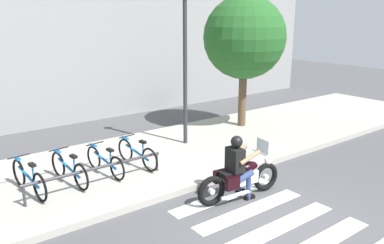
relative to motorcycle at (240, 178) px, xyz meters
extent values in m
plane|color=#4C4C4F|center=(-0.27, -1.36, -0.47)|extent=(48.00, 48.00, 0.00)
cube|color=#A8A399|center=(-0.27, 3.07, -0.39)|extent=(24.00, 4.40, 0.15)
cube|color=white|center=(-0.23, -1.36, -0.47)|extent=(2.80, 0.40, 0.01)
cube|color=white|center=(-0.23, -0.56, -0.47)|extent=(2.80, 0.40, 0.01)
cube|color=white|center=(-0.23, 0.24, -0.47)|extent=(2.80, 0.40, 0.01)
torus|color=black|center=(0.73, -0.08, -0.13)|extent=(0.68, 0.20, 0.67)
cylinder|color=silver|center=(0.73, -0.08, -0.13)|extent=(0.13, 0.11, 0.12)
torus|color=black|center=(-0.75, 0.09, -0.13)|extent=(0.68, 0.20, 0.67)
cylinder|color=silver|center=(-0.75, 0.09, -0.13)|extent=(0.13, 0.11, 0.12)
cube|color=silver|center=(-0.01, 0.00, 0.01)|extent=(0.84, 0.37, 0.28)
ellipsoid|color=black|center=(0.19, -0.02, 0.23)|extent=(0.55, 0.34, 0.22)
cube|color=black|center=(-0.21, 0.03, 0.16)|extent=(0.59, 0.34, 0.10)
cube|color=black|center=(-0.35, 0.26, 0.05)|extent=(0.33, 0.15, 0.28)
cube|color=black|center=(-0.40, -0.17, 0.05)|extent=(0.33, 0.15, 0.28)
cylinder|color=silver|center=(0.58, -0.06, 0.46)|extent=(0.10, 0.62, 0.03)
sphere|color=white|center=(0.78, -0.08, 0.26)|extent=(0.18, 0.18, 0.18)
cube|color=silver|center=(0.61, -0.07, 0.64)|extent=(0.08, 0.40, 0.32)
cylinder|color=silver|center=(-0.27, -0.15, -0.27)|extent=(0.74, 0.16, 0.08)
cube|color=black|center=(-0.16, 0.02, 0.46)|extent=(0.30, 0.43, 0.52)
sphere|color=black|center=(-0.13, 0.02, 0.86)|extent=(0.26, 0.26, 0.26)
cylinder|color=#9E7051|center=(0.10, 0.21, 0.54)|extent=(0.53, 0.15, 0.26)
cylinder|color=#9E7051|center=(0.05, -0.22, 0.54)|extent=(0.53, 0.15, 0.26)
cylinder|color=navy|center=(0.01, 0.16, 0.10)|extent=(0.45, 0.19, 0.24)
cylinder|color=navy|center=(0.13, 0.15, -0.23)|extent=(0.11, 0.11, 0.49)
cube|color=black|center=(0.17, 0.15, -0.43)|extent=(0.25, 0.13, 0.08)
cylinder|color=navy|center=(-0.03, -0.15, 0.10)|extent=(0.45, 0.19, 0.24)
cylinder|color=navy|center=(0.09, -0.17, -0.23)|extent=(0.11, 0.11, 0.49)
cube|color=black|center=(0.13, -0.17, -0.43)|extent=(0.25, 0.13, 0.08)
torus|color=black|center=(-3.80, 3.22, 0.01)|extent=(0.14, 0.64, 0.64)
torus|color=black|center=(-3.65, 2.14, 0.01)|extent=(0.14, 0.64, 0.64)
cylinder|color=blue|center=(-3.72, 2.68, 0.07)|extent=(0.19, 0.97, 0.26)
cylinder|color=blue|center=(-3.69, 2.41, 0.23)|extent=(0.04, 0.04, 0.39)
cube|color=black|center=(-3.69, 2.41, 0.43)|extent=(0.13, 0.21, 0.06)
cylinder|color=black|center=(-3.78, 3.11, 0.43)|extent=(0.48, 0.09, 0.03)
cube|color=blue|center=(-3.80, 3.22, 0.35)|extent=(0.12, 0.29, 0.04)
torus|color=black|center=(-2.91, 3.21, 0.00)|extent=(0.14, 0.63, 0.63)
torus|color=black|center=(-2.77, 2.15, 0.00)|extent=(0.14, 0.63, 0.63)
cylinder|color=blue|center=(-2.84, 2.68, 0.06)|extent=(0.19, 0.95, 0.26)
cylinder|color=blue|center=(-2.80, 2.42, 0.22)|extent=(0.04, 0.04, 0.38)
cube|color=black|center=(-2.80, 2.42, 0.42)|extent=(0.13, 0.21, 0.06)
cylinder|color=black|center=(-2.90, 3.10, 0.42)|extent=(0.48, 0.09, 0.03)
cube|color=blue|center=(-2.91, 3.21, 0.34)|extent=(0.12, 0.29, 0.04)
torus|color=black|center=(-2.02, 3.19, -0.02)|extent=(0.13, 0.59, 0.59)
torus|color=black|center=(-1.88, 2.17, -0.02)|extent=(0.13, 0.59, 0.59)
cylinder|color=blue|center=(-1.95, 2.68, 0.04)|extent=(0.18, 0.92, 0.25)
cylinder|color=blue|center=(-1.92, 2.43, 0.19)|extent=(0.04, 0.04, 0.36)
cube|color=black|center=(-1.92, 2.43, 0.37)|extent=(0.13, 0.21, 0.06)
cylinder|color=black|center=(-2.01, 3.09, 0.37)|extent=(0.48, 0.09, 0.03)
cube|color=blue|center=(-2.02, 3.19, 0.30)|extent=(0.12, 0.29, 0.04)
torus|color=black|center=(-1.14, 3.19, -0.01)|extent=(0.13, 0.61, 0.61)
torus|color=black|center=(-1.00, 2.17, -0.01)|extent=(0.13, 0.61, 0.61)
cylinder|color=blue|center=(-1.07, 2.68, 0.05)|extent=(0.18, 0.91, 0.25)
cylinder|color=blue|center=(-1.03, 2.43, 0.21)|extent=(0.04, 0.04, 0.37)
cube|color=black|center=(-1.03, 2.43, 0.40)|extent=(0.13, 0.21, 0.06)
cylinder|color=black|center=(-1.12, 3.09, 0.40)|extent=(0.48, 0.09, 0.03)
cube|color=blue|center=(-1.14, 3.19, 0.32)|extent=(0.12, 0.29, 0.04)
cylinder|color=#333338|center=(-2.40, 2.13, 0.13)|extent=(3.26, 0.07, 0.07)
cylinder|color=#333338|center=(-3.97, 2.13, -0.09)|extent=(0.06, 0.06, 0.45)
cylinder|color=#333338|center=(-0.82, 2.13, -0.09)|extent=(0.06, 0.06, 0.45)
cylinder|color=#2D2D33|center=(1.04, 3.47, 1.69)|extent=(0.12, 0.12, 4.33)
cylinder|color=brown|center=(3.80, 3.87, 0.64)|extent=(0.27, 0.27, 2.23)
sphere|color=#235B23|center=(3.80, 3.87, 2.73)|extent=(2.78, 2.78, 2.78)
cube|color=gray|center=(-0.27, 8.77, 2.72)|extent=(24.00, 1.20, 6.38)
camera|label=1|loc=(-5.57, -5.62, 3.43)|focal=36.26mm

